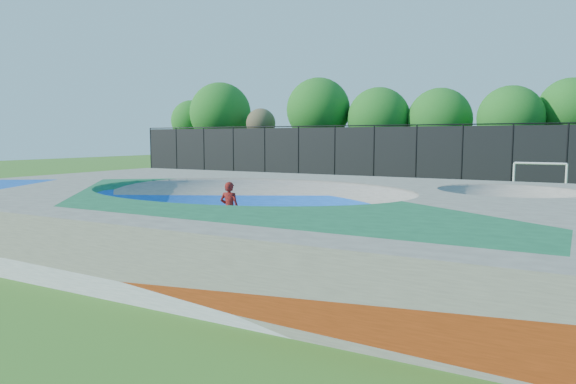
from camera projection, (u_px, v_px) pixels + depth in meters
ground at (247, 234)px, 16.64m from camera, size 120.00×120.00×0.00m
skate_deck at (247, 211)px, 16.56m from camera, size 22.00×14.00×1.50m
skater at (229, 209)px, 16.38m from camera, size 0.71×0.54×1.74m
skateboard at (230, 235)px, 16.46m from camera, size 0.81×0.44×0.05m
soccer_goal at (540, 172)px, 28.12m from camera, size 2.71×0.12×1.79m
fence at (416, 153)px, 34.77m from camera, size 48.09×0.09×4.04m
treeline at (478, 111)px, 37.05m from camera, size 52.82×7.11×8.34m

